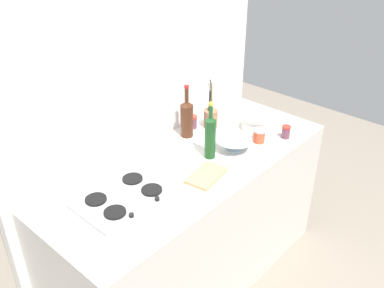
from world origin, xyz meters
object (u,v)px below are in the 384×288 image
at_px(condiment_jar_front, 192,122).
at_px(condiment_jar_rear, 286,132).
at_px(mixing_bowl, 234,144).
at_px(stovetop_hob, 125,197).
at_px(wine_bottle_leftmost, 187,118).
at_px(wine_bottle_mid_left, 210,136).
at_px(cutting_board, 206,175).
at_px(plate_stack, 258,123).
at_px(utensil_crock, 211,117).
at_px(condiment_jar_spare, 259,136).

bearing_deg(condiment_jar_front, condiment_jar_rear, -60.87).
xyz_separation_m(mixing_bowl, condiment_jar_front, (0.04, 0.37, 0.01)).
distance_m(stovetop_hob, wine_bottle_leftmost, 0.72).
height_order(wine_bottle_mid_left, mixing_bowl, wine_bottle_mid_left).
xyz_separation_m(stovetop_hob, cutting_board, (0.42, -0.17, -0.00)).
height_order(wine_bottle_mid_left, condiment_jar_rear, wine_bottle_mid_left).
xyz_separation_m(wine_bottle_leftmost, condiment_jar_front, (0.10, 0.05, -0.08)).
height_order(wine_bottle_leftmost, mixing_bowl, wine_bottle_leftmost).
xyz_separation_m(wine_bottle_leftmost, condiment_jar_rear, (0.39, -0.47, -0.08)).
bearing_deg(stovetop_hob, cutting_board, -22.47).
bearing_deg(mixing_bowl, plate_stack, 7.19).
bearing_deg(condiment_jar_rear, mixing_bowl, 155.23).
xyz_separation_m(mixing_bowl, cutting_board, (-0.32, -0.06, -0.03)).
xyz_separation_m(plate_stack, condiment_jar_front, (-0.27, 0.33, -0.00)).
distance_m(utensil_crock, condiment_jar_front, 0.12).
relative_size(mixing_bowl, condiment_jar_spare, 2.53).
relative_size(condiment_jar_front, condiment_jar_rear, 1.03).
distance_m(wine_bottle_mid_left, cutting_board, 0.24).
height_order(utensil_crock, condiment_jar_front, utensil_crock).
distance_m(utensil_crock, condiment_jar_spare, 0.35).
xyz_separation_m(plate_stack, condiment_jar_spare, (-0.13, -0.10, -0.00)).
height_order(stovetop_hob, condiment_jar_front, condiment_jar_front).
bearing_deg(wine_bottle_leftmost, stovetop_hob, -162.96).
xyz_separation_m(condiment_jar_spare, cutting_board, (-0.50, -0.01, -0.03)).
relative_size(plate_stack, wine_bottle_mid_left, 0.61).
bearing_deg(wine_bottle_mid_left, cutting_board, -145.16).
xyz_separation_m(utensil_crock, cutting_board, (-0.45, -0.35, -0.06)).
distance_m(stovetop_hob, condiment_jar_rear, 1.10).
relative_size(utensil_crock, cutting_board, 1.35).
relative_size(wine_bottle_mid_left, condiment_jar_front, 4.07).
relative_size(wine_bottle_mid_left, cutting_board, 1.45).
relative_size(mixing_bowl, cutting_board, 0.90).
height_order(utensil_crock, condiment_jar_rear, utensil_crock).
xyz_separation_m(stovetop_hob, utensil_crock, (0.87, 0.17, 0.06)).
bearing_deg(condiment_jar_spare, cutting_board, -179.32).
height_order(utensil_crock, condiment_jar_spare, utensil_crock).
bearing_deg(wine_bottle_leftmost, cutting_board, -124.47).
bearing_deg(stovetop_hob, wine_bottle_leftmost, 17.04).
distance_m(stovetop_hob, cutting_board, 0.45).
bearing_deg(wine_bottle_leftmost, condiment_jar_front, 24.30).
relative_size(mixing_bowl, condiment_jar_front, 2.52).
xyz_separation_m(mixing_bowl, condiment_jar_spare, (0.18, -0.06, 0.01)).
relative_size(condiment_jar_rear, condiment_jar_spare, 0.97).
distance_m(wine_bottle_leftmost, mixing_bowl, 0.34).
bearing_deg(plate_stack, mixing_bowl, -172.81).
bearing_deg(stovetop_hob, condiment_jar_front, 18.01).
bearing_deg(condiment_jar_front, wine_bottle_leftmost, -155.70).
bearing_deg(wine_bottle_mid_left, stovetop_hob, 174.41).
bearing_deg(condiment_jar_front, wine_bottle_mid_left, -122.20).
distance_m(stovetop_hob, wine_bottle_mid_left, 0.60).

